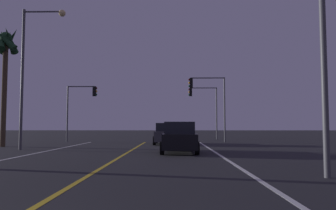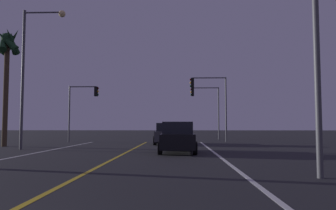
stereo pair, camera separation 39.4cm
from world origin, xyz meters
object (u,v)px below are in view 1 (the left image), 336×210
at_px(car_lead_same_lane, 179,138).
at_px(palm_tree_left_mid, 6,51).
at_px(traffic_light_near_right, 208,94).
at_px(traffic_light_near_left, 82,100).
at_px(traffic_light_far_right, 203,101).
at_px(street_lamp_left_mid, 32,60).
at_px(car_ahead_far, 166,134).
at_px(street_lamp_right_near, 307,17).

relative_size(car_lead_same_lane, palm_tree_left_mid, 0.50).
bearing_deg(traffic_light_near_right, palm_tree_left_mid, 24.06).
bearing_deg(traffic_light_near_right, traffic_light_near_left, 0.00).
xyz_separation_m(car_lead_same_lane, traffic_light_far_right, (2.95, 17.17, 3.37)).
distance_m(traffic_light_near_left, street_lamp_left_mid, 9.84).
relative_size(street_lamp_left_mid, palm_tree_left_mid, 1.03).
xyz_separation_m(car_ahead_far, street_lamp_right_near, (4.53, -16.66, 3.88)).
xyz_separation_m(traffic_light_near_right, palm_tree_left_mid, (-15.29, -6.83, 2.51)).
bearing_deg(traffic_light_near_left, street_lamp_right_near, -58.38).
height_order(car_ahead_far, street_lamp_right_near, street_lamp_right_near).
relative_size(car_lead_same_lane, traffic_light_near_left, 0.83).
relative_size(car_lead_same_lane, street_lamp_left_mid, 0.48).
distance_m(car_lead_same_lane, palm_tree_left_mid, 14.67).
xyz_separation_m(street_lamp_left_mid, palm_tree_left_mid, (-3.20, 2.84, 1.30)).
relative_size(street_lamp_right_near, street_lamp_left_mid, 0.83).
distance_m(car_lead_same_lane, street_lamp_right_near, 10.07).
relative_size(traffic_light_far_right, street_lamp_left_mid, 0.64).
height_order(car_lead_same_lane, traffic_light_far_right, traffic_light_far_right).
distance_m(car_ahead_far, traffic_light_far_right, 10.39).
bearing_deg(street_lamp_left_mid, palm_tree_left_mid, 138.42).
bearing_deg(street_lamp_right_near, palm_tree_left_mid, -39.76).
relative_size(traffic_light_near_left, traffic_light_far_right, 0.91).
bearing_deg(palm_tree_left_mid, street_lamp_left_mid, -41.58).
bearing_deg(palm_tree_left_mid, traffic_light_near_left, 61.91).
bearing_deg(street_lamp_left_mid, car_ahead_far, 36.19).
xyz_separation_m(car_ahead_far, palm_tree_left_mid, (-11.56, -3.27, 6.08)).
height_order(traffic_light_near_right, traffic_light_far_right, traffic_light_near_right).
xyz_separation_m(street_lamp_right_near, street_lamp_left_mid, (-12.89, 10.55, 0.90)).
xyz_separation_m(traffic_light_near_right, traffic_light_near_left, (-11.65, 0.00, -0.56)).
relative_size(street_lamp_right_near, palm_tree_left_mid, 0.85).
height_order(car_lead_same_lane, street_lamp_right_near, street_lamp_right_near).
xyz_separation_m(car_lead_same_lane, car_ahead_far, (-0.87, 8.12, 0.00)).
xyz_separation_m(car_ahead_far, street_lamp_left_mid, (-8.36, -6.12, 4.78)).
xyz_separation_m(car_lead_same_lane, street_lamp_left_mid, (-9.23, 2.00, 4.78)).
distance_m(traffic_light_far_right, street_lamp_right_near, 25.73).
relative_size(car_ahead_far, traffic_light_far_right, 0.76).
distance_m(traffic_light_far_right, palm_tree_left_mid, 19.90).
bearing_deg(car_lead_same_lane, street_lamp_left_mid, 77.77).
height_order(traffic_light_far_right, street_lamp_right_near, street_lamp_right_near).
xyz_separation_m(traffic_light_near_left, street_lamp_left_mid, (-0.44, -9.67, 1.77)).
xyz_separation_m(car_ahead_far, traffic_light_near_left, (-7.92, 3.55, 3.02)).
height_order(car_ahead_far, traffic_light_near_left, traffic_light_near_left).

